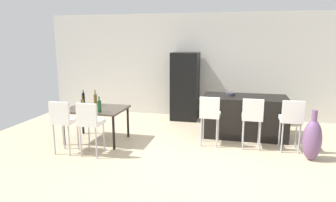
# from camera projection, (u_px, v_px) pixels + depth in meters

# --- Properties ---
(ground_plane) EXTENTS (10.00, 10.00, 0.00)m
(ground_plane) POSITION_uv_depth(u_px,v_px,m) (206.00, 150.00, 6.13)
(ground_plane) COLOR #C6B28E
(back_wall) EXTENTS (10.00, 0.12, 2.90)m
(back_wall) POSITION_uv_depth(u_px,v_px,m) (218.00, 66.00, 8.45)
(back_wall) COLOR beige
(back_wall) RESTS_ON ground_plane
(kitchen_island) EXTENTS (1.86, 0.95, 0.92)m
(kitchen_island) POSITION_uv_depth(u_px,v_px,m) (244.00, 116.00, 6.95)
(kitchen_island) COLOR black
(kitchen_island) RESTS_ON ground_plane
(bar_chair_left) EXTENTS (0.41, 0.41, 1.05)m
(bar_chair_left) POSITION_uv_depth(u_px,v_px,m) (210.00, 113.00, 6.24)
(bar_chair_left) COLOR white
(bar_chair_left) RESTS_ON ground_plane
(bar_chair_middle) EXTENTS (0.40, 0.40, 1.05)m
(bar_chair_middle) POSITION_uv_depth(u_px,v_px,m) (252.00, 115.00, 6.06)
(bar_chair_middle) COLOR white
(bar_chair_middle) RESTS_ON ground_plane
(bar_chair_right) EXTENTS (0.41, 0.41, 1.05)m
(bar_chair_right) POSITION_uv_depth(u_px,v_px,m) (291.00, 118.00, 5.89)
(bar_chair_right) COLOR white
(bar_chair_right) RESTS_ON ground_plane
(dining_table) EXTENTS (1.24, 0.93, 0.74)m
(dining_table) POSITION_uv_depth(u_px,v_px,m) (96.00, 111.00, 6.53)
(dining_table) COLOR #4C4238
(dining_table) RESTS_ON ground_plane
(dining_chair_near) EXTENTS (0.41, 0.41, 1.05)m
(dining_chair_near) POSITION_uv_depth(u_px,v_px,m) (63.00, 119.00, 5.80)
(dining_chair_near) COLOR white
(dining_chair_near) RESTS_ON ground_plane
(dining_chair_far) EXTENTS (0.41, 0.41, 1.05)m
(dining_chair_far) POSITION_uv_depth(u_px,v_px,m) (90.00, 121.00, 5.67)
(dining_chair_far) COLOR white
(dining_chair_far) RESTS_ON ground_plane
(wine_bottle_left) EXTENTS (0.07, 0.07, 0.31)m
(wine_bottle_left) POSITION_uv_depth(u_px,v_px,m) (83.00, 104.00, 6.37)
(wine_bottle_left) COLOR brown
(wine_bottle_left) RESTS_ON dining_table
(wine_bottle_end) EXTENTS (0.07, 0.07, 0.32)m
(wine_bottle_end) POSITION_uv_depth(u_px,v_px,m) (99.00, 106.00, 6.12)
(wine_bottle_end) COLOR #194723
(wine_bottle_end) RESTS_ON dining_table
(wine_bottle_middle) EXTENTS (0.07, 0.07, 0.35)m
(wine_bottle_middle) POSITION_uv_depth(u_px,v_px,m) (95.00, 100.00, 6.72)
(wine_bottle_middle) COLOR brown
(wine_bottle_middle) RESTS_ON dining_table
(wine_bottle_inner) EXTENTS (0.06, 0.06, 0.31)m
(wine_bottle_inner) POSITION_uv_depth(u_px,v_px,m) (83.00, 98.00, 6.95)
(wine_bottle_inner) COLOR black
(wine_bottle_inner) RESTS_ON dining_table
(wine_glass_right) EXTENTS (0.07, 0.07, 0.17)m
(wine_glass_right) POSITION_uv_depth(u_px,v_px,m) (68.00, 103.00, 6.45)
(wine_glass_right) COLOR silver
(wine_glass_right) RESTS_ON dining_table
(refrigerator) EXTENTS (0.72, 0.68, 1.84)m
(refrigerator) POSITION_uv_depth(u_px,v_px,m) (185.00, 86.00, 8.33)
(refrigerator) COLOR black
(refrigerator) RESTS_ON ground_plane
(fruit_bowl) EXTENTS (0.23, 0.23, 0.07)m
(fruit_bowl) POSITION_uv_depth(u_px,v_px,m) (230.00, 94.00, 6.95)
(fruit_bowl) COLOR #333338
(fruit_bowl) RESTS_ON kitchen_island
(floor_vase) EXTENTS (0.33, 0.33, 0.94)m
(floor_vase) POSITION_uv_depth(u_px,v_px,m) (312.00, 140.00, 5.55)
(floor_vase) COLOR #704C75
(floor_vase) RESTS_ON ground_plane
(potted_plant) EXTENTS (0.40, 0.40, 0.60)m
(potted_plant) POSITION_uv_depth(u_px,v_px,m) (283.00, 112.00, 7.86)
(potted_plant) COLOR #38383D
(potted_plant) RESTS_ON ground_plane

